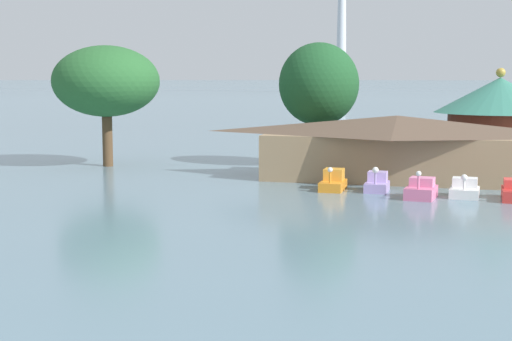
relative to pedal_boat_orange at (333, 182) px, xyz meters
The scene contains 8 objects.
pedal_boat_orange is the anchor object (origin of this frame).
pedal_boat_lavender 2.74m from the pedal_boat_orange, ahead, with size 1.42×2.31×1.64m.
pedal_boat_pink 5.86m from the pedal_boat_orange, 19.77° to the right, with size 1.91×2.65×1.75m.
pedal_boat_white 8.03m from the pedal_boat_orange, ahead, with size 1.81×2.32×1.48m.
boathouse 6.96m from the pedal_boat_orange, 58.72° to the left, with size 19.37×7.52×4.44m.
green_roof_pavilion 16.55m from the pedal_boat_orange, 49.57° to the left, with size 9.60×9.60×7.72m.
shoreline_tree_tall_left 21.73m from the pedal_boat_orange, 157.54° to the left, with size 8.40×8.40×9.50m.
shoreline_tree_mid 13.72m from the pedal_boat_orange, 104.35° to the left, with size 6.27×6.27×9.72m.
Camera 1 is at (12.76, -12.58, 7.23)m, focal length 53.45 mm.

